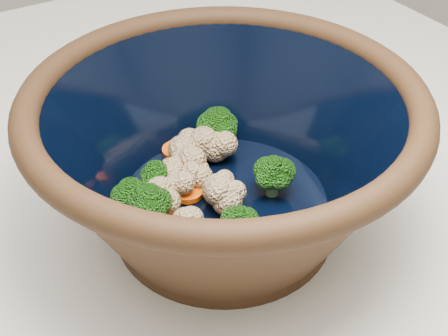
# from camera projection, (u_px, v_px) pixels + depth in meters

# --- Properties ---
(mixing_bowl) EXTENTS (0.43, 0.43, 0.16)m
(mixing_bowl) POSITION_uv_depth(u_px,v_px,m) (224.00, 155.00, 0.59)
(mixing_bowl) COLOR black
(mixing_bowl) RESTS_ON counter
(vegetable_pile) EXTENTS (0.18, 0.18, 0.05)m
(vegetable_pile) POSITION_uv_depth(u_px,v_px,m) (198.00, 177.00, 0.61)
(vegetable_pile) COLOR #608442
(vegetable_pile) RESTS_ON mixing_bowl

